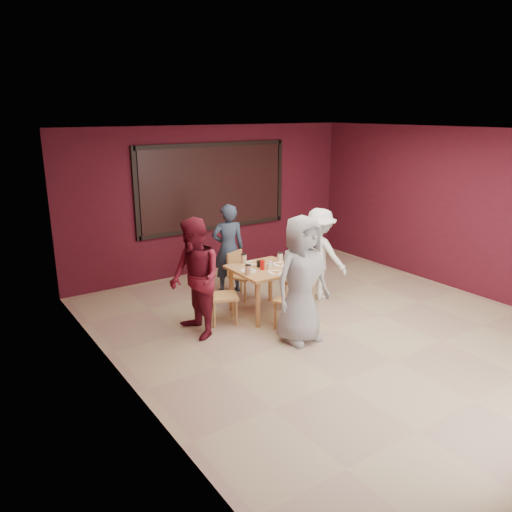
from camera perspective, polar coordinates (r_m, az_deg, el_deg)
floor at (r=7.40m, az=8.93°, el=-8.30°), size 7.00×7.00×0.00m
window_blinds at (r=9.64m, az=-4.80°, el=7.86°), size 3.00×0.02×1.50m
dining_table at (r=7.65m, az=0.99°, el=-2.00°), size 0.95×0.95×0.90m
chair_front at (r=7.16m, az=4.62°, el=-4.74°), size 0.54×0.54×0.87m
chair_back at (r=8.37m, az=-1.88°, el=-1.86°), size 0.49×0.49×0.79m
chair_left at (r=7.38m, az=-4.31°, el=-4.22°), size 0.53×0.53×0.84m
chair_right at (r=8.07m, az=5.33°, el=-2.41°), size 0.51×0.51×0.84m
diner_front at (r=6.71m, az=5.23°, el=-2.70°), size 0.89×0.60×1.76m
diner_back at (r=8.58m, az=-3.20°, el=0.86°), size 0.66×0.54×1.55m
diner_left at (r=6.89m, az=-6.98°, el=-2.59°), size 0.67×0.84×1.68m
diner_right at (r=8.33m, az=7.17°, el=0.22°), size 0.88×1.12×1.53m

